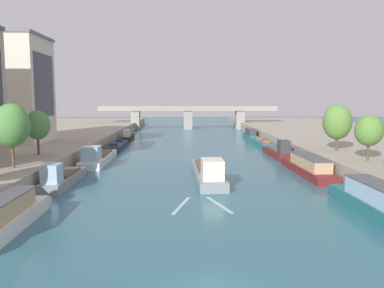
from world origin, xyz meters
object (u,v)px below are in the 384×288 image
object	(u,v)px
moored_boat_right_upstream	(374,201)
tree_left_second	(11,126)
tree_left_distant	(37,125)
tree_right_third	(337,122)
moored_boat_left_lone	(117,145)
moored_boat_left_gap_after	(128,136)
moored_boat_right_far	(250,134)
barge_midriver	(208,172)
moored_boat_left_downstream	(9,216)
moored_boat_right_midway	(278,151)
bridge_far	(188,115)
moored_boat_right_second	(308,166)
moored_boat_left_upstream	(62,178)
moored_boat_left_near	(98,157)
tree_right_midway	(369,131)
moored_boat_right_gap_after	(261,143)

from	to	relation	value
moored_boat_right_upstream	tree_left_second	size ratio (longest dim) A/B	1.90
tree_left_distant	tree_right_third	distance (m)	43.58
moored_boat_left_lone	moored_boat_left_gap_after	distance (m)	15.72
moored_boat_right_far	barge_midriver	bearing A→B (deg)	-105.49
moored_boat_left_downstream	moored_boat_right_midway	distance (m)	48.15
moored_boat_right_far	moored_boat_left_gap_after	bearing A→B (deg)	-174.76
tree_left_second	barge_midriver	bearing A→B (deg)	11.45
tree_right_third	bridge_far	xyz separation A→B (m)	(-21.62, 71.51, -1.80)
moored_boat_right_midway	bridge_far	bearing A→B (deg)	103.55
moored_boat_left_downstream	moored_boat_left_lone	world-z (taller)	moored_boat_left_downstream
moored_boat_right_second	tree_left_second	world-z (taller)	tree_left_second
moored_boat_left_lone	moored_boat_right_second	bearing A→B (deg)	-43.75
barge_midriver	moored_boat_right_far	distance (m)	52.36
moored_boat_left_upstream	moored_boat_right_far	distance (m)	62.20
moored_boat_right_upstream	tree_left_second	distance (m)	38.03
moored_boat_left_lone	moored_boat_left_gap_after	world-z (taller)	moored_boat_left_gap_after
barge_midriver	moored_boat_left_upstream	distance (m)	17.65
moored_boat_left_upstream	moored_boat_right_midway	xyz separation A→B (m)	(30.75, 22.01, 0.04)
barge_midriver	moored_boat_right_far	bearing A→B (deg)	74.51
tree_right_third	moored_boat_right_upstream	bearing A→B (deg)	-104.43
moored_boat_left_downstream	moored_boat_left_near	distance (m)	31.71
moored_boat_left_gap_after	moored_boat_right_upstream	bearing A→B (deg)	-64.39
moored_boat_right_second	bridge_far	size ratio (longest dim) A/B	0.28
moored_boat_left_upstream	moored_boat_left_lone	distance (m)	35.20
moored_boat_left_near	moored_boat_right_upstream	xyz separation A→B (m)	(30.21, -28.32, 0.29)
moored_boat_right_upstream	tree_right_third	size ratio (longest dim) A/B	1.99
tree_left_distant	tree_right_midway	world-z (taller)	tree_left_distant
moored_boat_right_far	tree_right_third	bearing A→B (deg)	-81.61
moored_boat_left_downstream	moored_boat_left_gap_after	size ratio (longest dim) A/B	1.13
moored_boat_left_lone	tree_right_third	world-z (taller)	tree_right_third
moored_boat_right_second	moored_boat_right_gap_after	bearing A→B (deg)	89.47
moored_boat_left_upstream	moored_boat_right_gap_after	distance (m)	50.08
barge_midriver	moored_boat_right_second	bearing A→B (deg)	11.48
tree_left_second	tree_right_third	bearing A→B (deg)	18.36
moored_boat_left_lone	tree_left_distant	distance (m)	27.32
moored_boat_right_upstream	moored_boat_right_gap_after	world-z (taller)	moored_boat_right_upstream
barge_midriver	moored_boat_right_second	world-z (taller)	barge_midriver
moored_boat_left_upstream	tree_left_distant	world-z (taller)	tree_left_distant
moored_boat_right_midway	bridge_far	distance (m)	64.20
barge_midriver	moored_boat_right_far	world-z (taller)	barge_midriver
barge_midriver	bridge_far	xyz separation A→B (m)	(-1.60, 81.04, 3.88)
moored_boat_left_near	moored_boat_right_upstream	distance (m)	41.41
moored_boat_left_gap_after	tree_left_second	distance (m)	52.84
moored_boat_left_lone	moored_boat_right_midway	size ratio (longest dim) A/B	1.19
moored_boat_left_lone	bridge_far	size ratio (longest dim) A/B	0.26
moored_boat_right_far	tree_right_midway	distance (m)	51.42
moored_boat_right_far	tree_left_distant	world-z (taller)	tree_left_distant
moored_boat_left_lone	moored_boat_right_second	world-z (taller)	moored_boat_right_second
moored_boat_left_downstream	tree_right_midway	distance (m)	41.44
moored_boat_left_upstream	barge_midriver	bearing A→B (deg)	10.69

